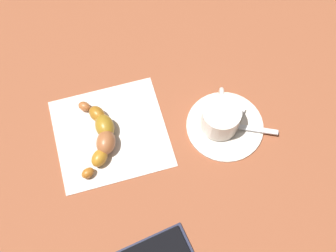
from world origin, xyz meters
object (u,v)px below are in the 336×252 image
(napkin, at_px, (111,133))
(croissant, at_px, (102,135))
(teaspoon, at_px, (232,126))
(saucer, at_px, (225,126))
(sugar_packet, at_px, (229,108))
(espresso_cup, at_px, (221,117))

(napkin, bearing_deg, croissant, -162.55)
(teaspoon, bearing_deg, croissant, 160.94)
(saucer, distance_m, teaspoon, 0.01)
(teaspoon, distance_m, sugar_packet, 0.04)
(espresso_cup, xyz_separation_m, teaspoon, (0.02, -0.02, -0.02))
(saucer, height_order, napkin, saucer)
(teaspoon, xyz_separation_m, croissant, (-0.22, 0.08, 0.01))
(napkin, relative_size, croissant, 1.33)
(saucer, relative_size, teaspoon, 1.28)
(croissant, bearing_deg, napkin, 17.45)
(teaspoon, relative_size, croissant, 0.74)
(espresso_cup, height_order, sugar_packet, espresso_cup)
(teaspoon, xyz_separation_m, napkin, (-0.20, 0.08, -0.01))
(sugar_packet, height_order, napkin, sugar_packet)
(sugar_packet, bearing_deg, espresso_cup, 78.47)
(sugar_packet, bearing_deg, saucer, 97.36)
(teaspoon, distance_m, croissant, 0.23)
(teaspoon, height_order, croissant, croissant)
(espresso_cup, xyz_separation_m, croissant, (-0.20, 0.06, -0.01))
(saucer, height_order, croissant, croissant)
(croissant, bearing_deg, espresso_cup, -16.76)
(espresso_cup, bearing_deg, croissant, 163.24)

